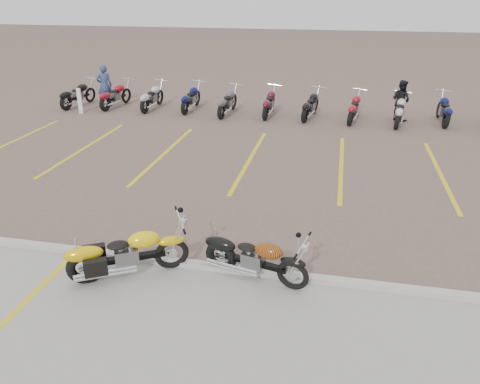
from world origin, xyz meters
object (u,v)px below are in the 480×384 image
object	(u,v)px
flame_cruiser	(253,259)
person_a	(105,86)
person_b	(401,100)
bollard	(80,101)
yellow_cruiser	(126,255)

from	to	relation	value
flame_cruiser	person_a	size ratio (longest dim) A/B	1.10
person_a	person_b	distance (m)	12.12
bollard	flame_cruiser	bearing A→B (deg)	-48.29
flame_cruiser	bollard	size ratio (longest dim) A/B	1.94
yellow_cruiser	person_a	world-z (taller)	person_a
person_a	person_b	world-z (taller)	person_a
yellow_cruiser	person_b	distance (m)	13.44
person_a	yellow_cruiser	bearing A→B (deg)	83.92
yellow_cruiser	flame_cruiser	bearing A→B (deg)	-19.68
flame_cruiser	bollard	xyz separation A→B (m)	(-9.06, 10.16, 0.10)
person_a	flame_cruiser	bearing A→B (deg)	92.52
flame_cruiser	bollard	distance (m)	13.61
flame_cruiser	person_b	distance (m)	12.28
bollard	person_b	bearing A→B (deg)	7.19
flame_cruiser	person_b	size ratio (longest dim) A/B	1.26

